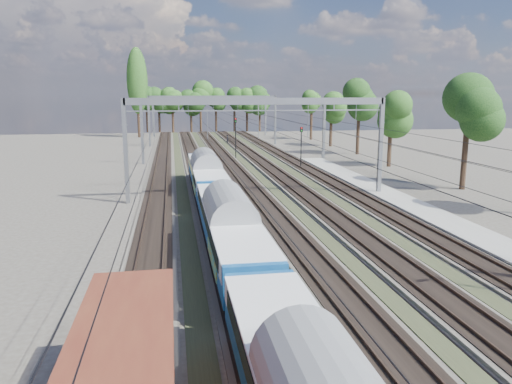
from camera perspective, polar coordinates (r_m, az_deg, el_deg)
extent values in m
cube|color=#47423A|center=(59.35, -10.84, 1.98)|extent=(3.00, 130.00, 0.15)
cube|color=black|center=(59.33, -10.84, 2.08)|extent=(2.50, 130.00, 0.06)
cube|color=#473326|center=(59.34, -11.54, 2.15)|extent=(0.08, 130.00, 0.14)
cube|color=#473326|center=(59.30, -10.15, 2.19)|extent=(0.08, 130.00, 0.14)
cube|color=#47423A|center=(59.41, -6.50, 2.12)|extent=(3.00, 130.00, 0.15)
cube|color=black|center=(59.39, -6.50, 2.21)|extent=(2.50, 130.00, 0.06)
cube|color=#473326|center=(59.35, -7.19, 2.29)|extent=(0.08, 130.00, 0.14)
cube|color=#473326|center=(59.42, -5.81, 2.33)|extent=(0.08, 130.00, 0.14)
cube|color=#47423A|center=(59.81, -2.19, 2.25)|extent=(3.00, 130.00, 0.15)
cube|color=black|center=(59.80, -2.19, 2.34)|extent=(2.50, 130.00, 0.06)
cube|color=#473326|center=(59.69, -2.87, 2.41)|extent=(0.08, 130.00, 0.14)
cube|color=#473326|center=(59.88, -1.50, 2.45)|extent=(0.08, 130.00, 0.14)
cube|color=#47423A|center=(60.54, 2.04, 2.36)|extent=(3.00, 130.00, 0.15)
cube|color=black|center=(60.53, 2.05, 2.45)|extent=(2.50, 130.00, 0.06)
cube|color=#473326|center=(60.38, 1.38, 2.52)|extent=(0.08, 130.00, 0.14)
cube|color=#473326|center=(60.66, 2.71, 2.56)|extent=(0.08, 130.00, 0.14)
cube|color=#47423A|center=(61.60, 6.15, 2.45)|extent=(3.00, 130.00, 0.15)
cube|color=black|center=(61.59, 6.15, 2.54)|extent=(2.50, 130.00, 0.06)
cube|color=#473326|center=(61.38, 5.51, 2.62)|extent=(0.08, 130.00, 0.14)
cube|color=#473326|center=(61.77, 6.80, 2.64)|extent=(0.08, 130.00, 0.14)
cube|color=#2D2D1D|center=(59.34, -8.67, 2.01)|extent=(1.10, 130.00, 0.05)
cube|color=#2D2D1D|center=(59.58, -4.33, 2.14)|extent=(1.10, 130.00, 0.05)
cube|color=#2D2D1D|center=(60.14, -0.06, 2.26)|extent=(1.10, 130.00, 0.05)
cube|color=#2D2D1D|center=(61.04, 4.12, 2.36)|extent=(1.10, 130.00, 0.05)
cube|color=gray|center=(39.96, 20.09, -2.84)|extent=(3.00, 70.00, 0.30)
cube|color=gray|center=(44.04, -14.68, 4.49)|extent=(0.35, 0.35, 9.00)
cube|color=gray|center=(47.83, 14.03, 5.02)|extent=(0.35, 0.35, 9.00)
cube|color=gray|center=(44.26, 0.28, 10.33)|extent=(23.00, 0.35, 0.60)
cube|color=gray|center=(91.81, -12.13, 7.91)|extent=(0.35, 0.35, 9.00)
cube|color=gray|center=(93.69, 2.21, 8.21)|extent=(0.35, 0.35, 9.00)
cube|color=gray|center=(91.91, -4.93, 10.73)|extent=(23.00, 0.35, 0.60)
cube|color=gray|center=(68.90, -12.90, 6.65)|extent=(0.35, 0.35, 8.50)
cube|color=gray|center=(113.78, -11.67, 8.39)|extent=(0.35, 0.35, 8.50)
cube|color=gray|center=(72.03, 7.77, 7.02)|extent=(0.35, 0.35, 8.50)
cube|color=gray|center=(115.70, 1.10, 8.65)|extent=(0.35, 0.35, 8.50)
cylinder|color=black|center=(58.74, -11.03, 7.21)|extent=(0.03, 130.00, 0.03)
cylinder|color=black|center=(58.68, -11.07, 8.29)|extent=(0.03, 130.00, 0.03)
cylinder|color=black|center=(58.81, -6.61, 7.35)|extent=(0.03, 130.00, 0.03)
cylinder|color=black|center=(58.74, -6.64, 8.42)|extent=(0.03, 130.00, 0.03)
cylinder|color=black|center=(59.21, -2.22, 7.44)|extent=(0.03, 130.00, 0.03)
cylinder|color=black|center=(59.15, -2.23, 8.50)|extent=(0.03, 130.00, 0.03)
cylinder|color=black|center=(59.95, 2.08, 7.49)|extent=(0.03, 130.00, 0.03)
cylinder|color=black|center=(59.89, 2.09, 8.54)|extent=(0.03, 130.00, 0.03)
cylinder|color=black|center=(61.02, 6.26, 7.49)|extent=(0.03, 130.00, 0.03)
cylinder|color=black|center=(60.96, 6.28, 8.53)|extent=(0.03, 130.00, 0.03)
cylinder|color=black|center=(125.91, -12.33, 8.14)|extent=(0.56, 0.56, 6.43)
sphere|color=#123312|center=(125.76, -12.43, 10.48)|extent=(4.11, 4.11, 4.11)
cylinder|color=black|center=(126.95, -11.01, 8.05)|extent=(0.56, 0.56, 5.74)
sphere|color=#123312|center=(126.80, -11.09, 10.12)|extent=(4.45, 4.45, 4.45)
cylinder|color=black|center=(125.48, -9.09, 8.26)|extent=(0.56, 0.56, 6.50)
sphere|color=#123312|center=(125.34, -9.17, 10.63)|extent=(4.88, 4.88, 4.88)
cylinder|color=black|center=(127.43, -8.03, 8.32)|extent=(0.56, 0.56, 6.45)
sphere|color=#123312|center=(127.28, -8.10, 10.64)|extent=(4.37, 4.37, 4.37)
cylinder|color=black|center=(125.37, -6.10, 8.30)|extent=(0.56, 0.56, 6.37)
sphere|color=#123312|center=(125.22, -6.14, 10.63)|extent=(5.41, 5.41, 5.41)
cylinder|color=black|center=(127.04, -4.61, 8.24)|extent=(0.56, 0.56, 5.84)
sphere|color=#123312|center=(126.89, -4.64, 10.35)|extent=(5.07, 5.07, 5.07)
cylinder|color=black|center=(124.85, -2.36, 8.38)|extent=(0.56, 0.56, 6.53)
sphere|color=#123312|center=(124.70, -2.38, 10.78)|extent=(4.82, 4.82, 4.82)
cylinder|color=black|center=(125.33, -1.13, 8.26)|extent=(0.56, 0.56, 5.92)
sphere|color=#123312|center=(125.17, -1.13, 10.42)|extent=(4.94, 4.94, 4.94)
cylinder|color=black|center=(126.46, 0.84, 8.59)|extent=(0.56, 0.56, 7.26)
sphere|color=#123312|center=(126.33, 0.85, 11.22)|extent=(4.15, 4.15, 4.15)
cylinder|color=black|center=(54.26, 21.10, 3.99)|extent=(0.56, 0.56, 6.54)
sphere|color=#123312|center=(53.92, 21.50, 9.51)|extent=(3.39, 3.39, 3.39)
cylinder|color=black|center=(64.60, 16.45, 4.96)|extent=(0.56, 0.56, 5.73)
sphere|color=#123312|center=(64.30, 16.68, 9.02)|extent=(4.44, 4.44, 4.44)
cylinder|color=black|center=(80.00, 10.95, 6.77)|extent=(0.56, 0.56, 6.95)
sphere|color=#123312|center=(79.79, 11.10, 10.75)|extent=(3.59, 3.59, 3.59)
cylinder|color=black|center=(93.03, 7.69, 7.23)|extent=(0.56, 0.56, 6.21)
sphere|color=#123312|center=(92.82, 7.77, 10.29)|extent=(3.55, 3.55, 3.55)
cylinder|color=black|center=(103.66, 6.07, 7.76)|extent=(0.56, 0.56, 6.55)
sphere|color=#123312|center=(103.48, 6.13, 10.66)|extent=(4.30, 4.30, 4.30)
cylinder|color=black|center=(111.82, -13.34, 10.19)|extent=(0.70, 0.70, 16.00)
ellipsoid|color=#2A4918|center=(111.84, -13.43, 12.24)|extent=(4.40, 4.40, 14.08)
cube|color=black|center=(17.48, 1.98, -19.23)|extent=(1.86, 2.79, 0.74)
cube|color=black|center=(22.94, -1.16, -11.50)|extent=(1.86, 2.79, 0.74)
cube|color=black|center=(35.23, -4.27, -3.39)|extent=(1.86, 2.79, 0.74)
cube|color=navy|center=(28.61, -3.09, -3.93)|extent=(2.60, 18.60, 1.77)
cube|color=silver|center=(28.49, -3.10, -3.03)|extent=(2.68, 17.86, 0.88)
cube|color=black|center=(28.67, -0.42, -2.92)|extent=(0.04, 15.81, 0.65)
cube|color=#DEAA0B|center=(24.86, -2.00, -7.40)|extent=(2.70, 5.21, 0.65)
cylinder|color=gray|center=(28.39, -3.11, -2.21)|extent=(2.64, 18.60, 2.64)
cube|color=black|center=(41.22, -5.08, -1.25)|extent=(1.86, 2.79, 0.74)
cube|color=black|center=(53.98, -6.18, 1.69)|extent=(1.86, 2.79, 0.74)
cube|color=navy|center=(47.35, -5.74, 2.07)|extent=(2.60, 18.60, 1.77)
cube|color=silver|center=(47.28, -5.75, 2.63)|extent=(2.68, 17.86, 0.88)
cube|color=black|center=(47.38, -4.12, 2.68)|extent=(0.04, 15.81, 0.65)
cube|color=#DEAA0B|center=(43.40, -5.36, 0.62)|extent=(2.70, 5.21, 0.65)
cylinder|color=gray|center=(47.22, -5.76, 3.13)|extent=(2.64, 18.60, 2.64)
cube|color=black|center=(17.31, -13.77, -20.14)|extent=(1.81, 2.35, 0.63)
cube|color=#541F16|center=(12.05, -15.98, -19.23)|extent=(2.62, 12.67, 0.11)
imported|color=black|center=(96.14, -3.27, 6.07)|extent=(0.57, 0.70, 1.64)
cylinder|color=black|center=(73.21, -2.34, 5.88)|extent=(0.15, 0.15, 5.20)
cube|color=black|center=(72.99, -2.36, 8.20)|extent=(0.39, 0.28, 0.73)
sphere|color=red|center=(72.85, -2.35, 8.36)|extent=(0.17, 0.17, 0.17)
sphere|color=#0C9919|center=(72.87, -2.35, 8.07)|extent=(0.17, 0.17, 0.17)
cylinder|color=black|center=(62.98, 5.17, 4.72)|extent=(0.13, 0.13, 4.63)
cube|color=black|center=(62.74, 5.21, 7.11)|extent=(0.33, 0.22, 0.65)
sphere|color=red|center=(62.62, 5.24, 7.27)|extent=(0.15, 0.15, 0.15)
sphere|color=#0C9919|center=(62.64, 5.24, 6.98)|extent=(0.15, 0.15, 0.15)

